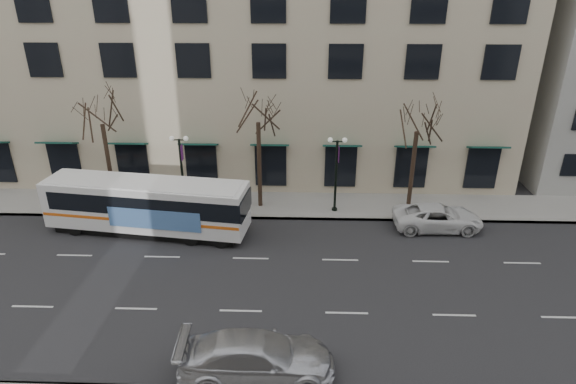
{
  "coord_description": "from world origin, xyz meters",
  "views": [
    {
      "loc": [
        2.82,
        -20.56,
        14.51
      ],
      "look_at": [
        2.08,
        2.55,
        4.0
      ],
      "focal_mm": 30.0,
      "sensor_mm": 36.0,
      "label": 1
    }
  ],
  "objects_px": {
    "tree_far_left": "(100,110)",
    "city_bus": "(148,205)",
    "silver_car": "(257,357)",
    "tree_far_mid": "(258,108)",
    "lamp_post_right": "(336,171)",
    "lamp_post_left": "(182,169)",
    "white_pickup": "(438,217)",
    "tree_far_right": "(418,117)"
  },
  "relations": [
    {
      "from": "tree_far_left",
      "to": "tree_far_right",
      "type": "relative_size",
      "value": 1.03
    },
    {
      "from": "tree_far_left",
      "to": "lamp_post_right",
      "type": "xyz_separation_m",
      "value": [
        15.01,
        -0.6,
        -3.75
      ]
    },
    {
      "from": "tree_far_left",
      "to": "tree_far_mid",
      "type": "bearing_deg",
      "value": 0.0
    },
    {
      "from": "silver_car",
      "to": "tree_far_right",
      "type": "bearing_deg",
      "value": -32.66
    },
    {
      "from": "city_bus",
      "to": "white_pickup",
      "type": "bearing_deg",
      "value": 10.68
    },
    {
      "from": "lamp_post_left",
      "to": "tree_far_mid",
      "type": "bearing_deg",
      "value": 6.85
    },
    {
      "from": "lamp_post_right",
      "to": "white_pickup",
      "type": "relative_size",
      "value": 0.95
    },
    {
      "from": "tree_far_mid",
      "to": "tree_far_right",
      "type": "height_order",
      "value": "tree_far_mid"
    },
    {
      "from": "lamp_post_right",
      "to": "tree_far_left",
      "type": "bearing_deg",
      "value": 177.71
    },
    {
      "from": "lamp_post_right",
      "to": "white_pickup",
      "type": "height_order",
      "value": "lamp_post_right"
    },
    {
      "from": "tree_far_left",
      "to": "lamp_post_right",
      "type": "height_order",
      "value": "tree_far_left"
    },
    {
      "from": "tree_far_mid",
      "to": "lamp_post_right",
      "type": "distance_m",
      "value": 6.41
    },
    {
      "from": "tree_far_left",
      "to": "lamp_post_right",
      "type": "distance_m",
      "value": 15.48
    },
    {
      "from": "tree_far_mid",
      "to": "tree_far_right",
      "type": "distance_m",
      "value": 10.01
    },
    {
      "from": "tree_far_left",
      "to": "white_pickup",
      "type": "height_order",
      "value": "tree_far_left"
    },
    {
      "from": "city_bus",
      "to": "white_pickup",
      "type": "distance_m",
      "value": 17.76
    },
    {
      "from": "white_pickup",
      "to": "tree_far_right",
      "type": "bearing_deg",
      "value": 24.58
    },
    {
      "from": "tree_far_right",
      "to": "tree_far_mid",
      "type": "bearing_deg",
      "value": 180.0
    },
    {
      "from": "tree_far_mid",
      "to": "tree_far_right",
      "type": "relative_size",
      "value": 1.06
    },
    {
      "from": "tree_far_mid",
      "to": "lamp_post_left",
      "type": "height_order",
      "value": "tree_far_mid"
    },
    {
      "from": "lamp_post_left",
      "to": "city_bus",
      "type": "xyz_separation_m",
      "value": [
        -1.46,
        -2.98,
        -1.12
      ]
    },
    {
      "from": "tree_far_right",
      "to": "city_bus",
      "type": "xyz_separation_m",
      "value": [
        -16.45,
        -3.58,
        -4.6
      ]
    },
    {
      "from": "tree_far_right",
      "to": "lamp_post_right",
      "type": "bearing_deg",
      "value": -173.15
    },
    {
      "from": "tree_far_right",
      "to": "city_bus",
      "type": "height_order",
      "value": "tree_far_right"
    },
    {
      "from": "lamp_post_left",
      "to": "lamp_post_right",
      "type": "distance_m",
      "value": 10.0
    },
    {
      "from": "lamp_post_left",
      "to": "white_pickup",
      "type": "relative_size",
      "value": 0.95
    },
    {
      "from": "tree_far_mid",
      "to": "city_bus",
      "type": "distance_m",
      "value": 8.96
    },
    {
      "from": "tree_far_right",
      "to": "city_bus",
      "type": "distance_m",
      "value": 17.45
    },
    {
      "from": "tree_far_left",
      "to": "city_bus",
      "type": "xyz_separation_m",
      "value": [
        3.55,
        -3.58,
        -4.88
      ]
    },
    {
      "from": "city_bus",
      "to": "tree_far_right",
      "type": "bearing_deg",
      "value": 19.78
    },
    {
      "from": "tree_far_left",
      "to": "silver_car",
      "type": "bearing_deg",
      "value": -53.4
    },
    {
      "from": "lamp_post_right",
      "to": "white_pickup",
      "type": "bearing_deg",
      "value": -17.75
    },
    {
      "from": "tree_far_mid",
      "to": "lamp_post_right",
      "type": "relative_size",
      "value": 1.64
    },
    {
      "from": "tree_far_left",
      "to": "tree_far_mid",
      "type": "xyz_separation_m",
      "value": [
        10.0,
        0.0,
        0.21
      ]
    },
    {
      "from": "tree_far_left",
      "to": "lamp_post_left",
      "type": "xyz_separation_m",
      "value": [
        5.01,
        -0.6,
        -3.75
      ]
    },
    {
      "from": "city_bus",
      "to": "lamp_post_left",
      "type": "bearing_deg",
      "value": 71.4
    },
    {
      "from": "tree_far_left",
      "to": "lamp_post_left",
      "type": "relative_size",
      "value": 1.6
    },
    {
      "from": "tree_far_mid",
      "to": "white_pickup",
      "type": "distance_m",
      "value": 13.09
    },
    {
      "from": "tree_far_right",
      "to": "lamp_post_left",
      "type": "relative_size",
      "value": 1.55
    },
    {
      "from": "tree_far_left",
      "to": "white_pickup",
      "type": "relative_size",
      "value": 1.53
    },
    {
      "from": "lamp_post_left",
      "to": "silver_car",
      "type": "distance_m",
      "value": 15.79
    },
    {
      "from": "tree_far_mid",
      "to": "white_pickup",
      "type": "height_order",
      "value": "tree_far_mid"
    }
  ]
}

